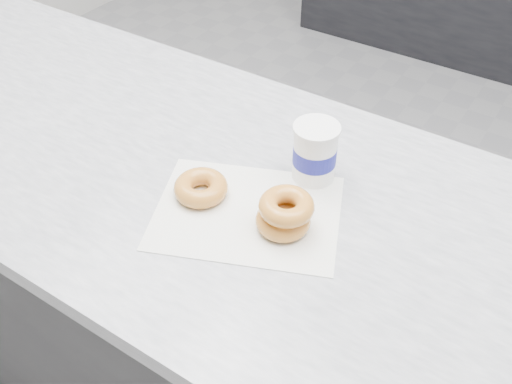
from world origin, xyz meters
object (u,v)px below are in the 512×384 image
counter (259,333)px  donut_single (201,188)px  coffee_cup (315,152)px  donut_stack (285,213)px

counter → donut_single: (-0.10, -0.06, 0.47)m
counter → coffee_cup: bearing=63.0°
donut_single → donut_stack: (0.18, 0.01, 0.02)m
donut_single → coffee_cup: bearing=47.7°
donut_stack → coffee_cup: coffee_cup is taller
counter → donut_single: size_ratio=29.45×
donut_single → donut_stack: donut_stack is taller
counter → donut_stack: donut_stack is taller
donut_stack → donut_single: bearing=-176.4°
donut_single → coffee_cup: 0.23m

